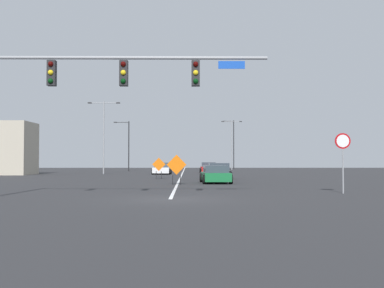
# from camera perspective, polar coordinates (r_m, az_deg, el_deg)

# --- Properties ---
(ground) EXTENTS (177.52, 177.52, 0.00)m
(ground) POSITION_cam_1_polar(r_m,az_deg,el_deg) (20.07, -2.55, -6.48)
(ground) COLOR #2D2D30
(road_centre_stripe) EXTENTS (0.16, 98.62, 0.01)m
(road_centre_stripe) POSITION_cam_1_polar(r_m,az_deg,el_deg) (69.33, -1.05, -3.27)
(road_centre_stripe) COLOR white
(road_centre_stripe) RESTS_ON ground
(traffic_signal_assembly) EXTENTS (11.97, 0.44, 6.27)m
(traffic_signal_assembly) POSITION_cam_1_polar(r_m,az_deg,el_deg) (20.67, -12.28, 7.04)
(traffic_signal_assembly) COLOR gray
(traffic_signal_assembly) RESTS_ON ground
(stop_sign) EXTENTS (0.76, 0.07, 2.91)m
(stop_sign) POSITION_cam_1_polar(r_m,az_deg,el_deg) (24.63, 17.22, -0.79)
(stop_sign) COLOR gray
(stop_sign) RESTS_ON ground
(street_lamp_mid_left) EXTENTS (3.82, 0.24, 8.61)m
(street_lamp_mid_left) POSITION_cam_1_polar(r_m,az_deg,el_deg) (58.81, -10.28, 1.49)
(street_lamp_mid_left) COLOR gray
(street_lamp_mid_left) RESTS_ON ground
(street_lamp_far_left) EXTENTS (2.00, 0.24, 8.92)m
(street_lamp_far_left) POSITION_cam_1_polar(r_m,az_deg,el_deg) (88.70, 4.81, 0.18)
(street_lamp_far_left) COLOR black
(street_lamp_far_left) RESTS_ON ground
(street_lamp_near_left) EXTENTS (3.52, 0.24, 8.47)m
(street_lamp_near_left) POSITION_cam_1_polar(r_m,az_deg,el_deg) (84.01, 4.67, 0.37)
(street_lamp_near_left) COLOR gray
(street_lamp_near_left) RESTS_ON ground
(street_lamp_far_right) EXTENTS (2.33, 0.24, 7.41)m
(street_lamp_far_right) POSITION_cam_1_polar(r_m,az_deg,el_deg) (72.59, -7.56, 0.09)
(street_lamp_far_right) COLOR black
(street_lamp_far_right) RESTS_ON ground
(construction_sign_right_shoulder) EXTENTS (1.15, 0.19, 1.84)m
(construction_sign_right_shoulder) POSITION_cam_1_polar(r_m,az_deg,el_deg) (42.22, -3.90, -2.53)
(construction_sign_right_shoulder) COLOR orange
(construction_sign_right_shoulder) RESTS_ON ground
(construction_sign_right_lane) EXTENTS (1.30, 0.28, 1.97)m
(construction_sign_right_lane) POSITION_cam_1_polar(r_m,az_deg,el_deg) (31.93, -1.82, -2.59)
(construction_sign_right_lane) COLOR orange
(construction_sign_right_lane) RESTS_ON ground
(car_black_approaching) EXTENTS (2.08, 3.98, 1.38)m
(car_black_approaching) POSITION_cam_1_polar(r_m,az_deg,el_deg) (42.10, 3.15, -3.24)
(car_black_approaching) COLOR black
(car_black_approaching) RESTS_ON ground
(car_green_near) EXTENTS (2.17, 4.37, 1.25)m
(car_green_near) POSITION_cam_1_polar(r_m,az_deg,el_deg) (34.47, 2.77, -3.59)
(car_green_near) COLOR #196B38
(car_green_near) RESTS_ON ground
(car_red_far) EXTENTS (2.13, 4.51, 1.38)m
(car_red_far) POSITION_cam_1_polar(r_m,az_deg,el_deg) (62.13, 1.91, -2.82)
(car_red_far) COLOR red
(car_red_far) RESTS_ON ground
(car_white_distant) EXTENTS (2.18, 4.60, 1.36)m
(car_white_distant) POSITION_cam_1_polar(r_m,az_deg,el_deg) (57.32, -3.53, -2.90)
(car_white_distant) COLOR white
(car_white_distant) RESTS_ON ground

